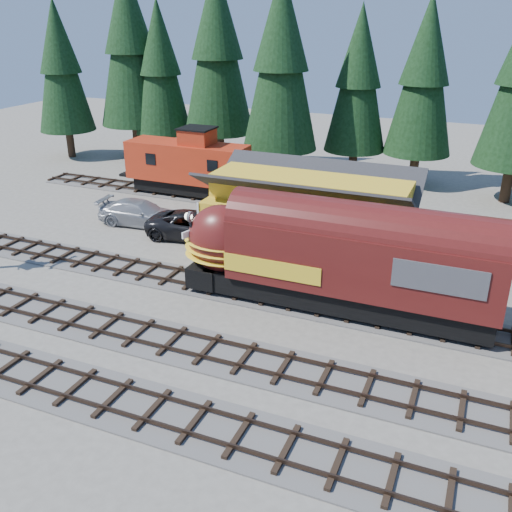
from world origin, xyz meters
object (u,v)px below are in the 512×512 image
at_px(locomotive, 327,262).
at_px(pickup_truck_a, 195,226).
at_px(depot, 309,207).
at_px(caboose, 188,165).
at_px(pickup_truck_b, 140,213).

relative_size(locomotive, pickup_truck_a, 2.53).
bearing_deg(depot, locomotive, -64.86).
relative_size(caboose, pickup_truck_b, 1.66).
xyz_separation_m(caboose, pickup_truck_a, (4.94, -8.09, -1.68)).
bearing_deg(locomotive, pickup_truck_b, 156.59).
bearing_deg(pickup_truck_b, caboose, -4.29).
bearing_deg(caboose, depot, -30.88).
bearing_deg(caboose, pickup_truck_a, -58.61).
bearing_deg(pickup_truck_b, depot, -96.22).
relative_size(locomotive, caboose, 1.63).
relative_size(depot, pickup_truck_a, 2.00).
bearing_deg(locomotive, pickup_truck_a, 150.99).
height_order(locomotive, caboose, caboose).
bearing_deg(pickup_truck_a, depot, -93.00).
bearing_deg(pickup_truck_a, pickup_truck_b, 73.24).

